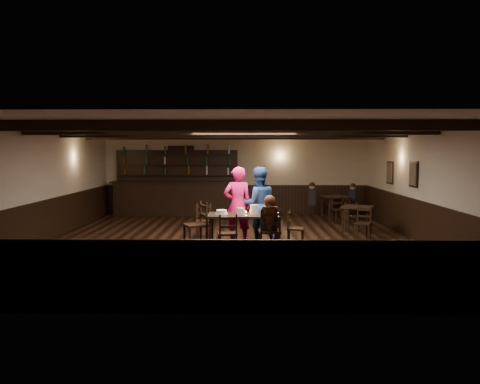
{
  "coord_description": "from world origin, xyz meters",
  "views": [
    {
      "loc": [
        0.36,
        -11.06,
        2.16
      ],
      "look_at": [
        0.2,
        0.2,
        1.18
      ],
      "focal_mm": 35.0,
      "sensor_mm": 36.0,
      "label": 1
    }
  ],
  "objects_px": {
    "chair_near_right": "(270,228)",
    "woman_pink": "(238,205)",
    "man_blue": "(258,204)",
    "bar_counter": "(177,194)",
    "dining_table": "(244,218)",
    "chair_near_left": "(228,231)",
    "cake": "(222,212)"
  },
  "relations": [
    {
      "from": "dining_table",
      "to": "man_blue",
      "type": "relative_size",
      "value": 0.9
    },
    {
      "from": "cake",
      "to": "bar_counter",
      "type": "xyz_separation_m",
      "value": [
        -1.82,
        5.31,
        -0.07
      ]
    },
    {
      "from": "chair_near_right",
      "to": "woman_pink",
      "type": "xyz_separation_m",
      "value": [
        -0.7,
        1.3,
        0.34
      ]
    },
    {
      "from": "chair_near_right",
      "to": "cake",
      "type": "relative_size",
      "value": 3.32
    },
    {
      "from": "dining_table",
      "to": "bar_counter",
      "type": "relative_size",
      "value": 0.37
    },
    {
      "from": "dining_table",
      "to": "chair_near_left",
      "type": "xyz_separation_m",
      "value": [
        -0.34,
        -0.74,
        -0.17
      ]
    },
    {
      "from": "woman_pink",
      "to": "cake",
      "type": "xyz_separation_m",
      "value": [
        -0.35,
        -0.49,
        -0.11
      ]
    },
    {
      "from": "chair_near_left",
      "to": "man_blue",
      "type": "height_order",
      "value": "man_blue"
    },
    {
      "from": "chair_near_right",
      "to": "woman_pink",
      "type": "distance_m",
      "value": 1.52
    },
    {
      "from": "woman_pink",
      "to": "dining_table",
      "type": "bearing_deg",
      "value": 96.5
    },
    {
      "from": "chair_near_left",
      "to": "woman_pink",
      "type": "height_order",
      "value": "woman_pink"
    },
    {
      "from": "cake",
      "to": "bar_counter",
      "type": "bearing_deg",
      "value": 108.9
    },
    {
      "from": "dining_table",
      "to": "chair_near_right",
      "type": "bearing_deg",
      "value": -54.65
    },
    {
      "from": "chair_near_right",
      "to": "cake",
      "type": "xyz_separation_m",
      "value": [
        -1.05,
        0.82,
        0.23
      ]
    },
    {
      "from": "dining_table",
      "to": "man_blue",
      "type": "distance_m",
      "value": 0.8
    },
    {
      "from": "man_blue",
      "to": "bar_counter",
      "type": "bearing_deg",
      "value": -70.78
    },
    {
      "from": "chair_near_left",
      "to": "bar_counter",
      "type": "bearing_deg",
      "value": 108.07
    },
    {
      "from": "chair_near_right",
      "to": "cake",
      "type": "distance_m",
      "value": 1.35
    },
    {
      "from": "woman_pink",
      "to": "cake",
      "type": "height_order",
      "value": "woman_pink"
    },
    {
      "from": "dining_table",
      "to": "woman_pink",
      "type": "distance_m",
      "value": 0.6
    },
    {
      "from": "woman_pink",
      "to": "bar_counter",
      "type": "height_order",
      "value": "bar_counter"
    },
    {
      "from": "woman_pink",
      "to": "bar_counter",
      "type": "bearing_deg",
      "value": -75.35
    },
    {
      "from": "woman_pink",
      "to": "bar_counter",
      "type": "relative_size",
      "value": 0.41
    },
    {
      "from": "dining_table",
      "to": "cake",
      "type": "bearing_deg",
      "value": 174.56
    },
    {
      "from": "dining_table",
      "to": "chair_near_left",
      "type": "height_order",
      "value": "chair_near_left"
    },
    {
      "from": "chair_near_right",
      "to": "bar_counter",
      "type": "xyz_separation_m",
      "value": [
        -2.87,
        6.13,
        0.17
      ]
    },
    {
      "from": "dining_table",
      "to": "cake",
      "type": "relative_size",
      "value": 5.6
    },
    {
      "from": "chair_near_right",
      "to": "woman_pink",
      "type": "bearing_deg",
      "value": 118.21
    },
    {
      "from": "dining_table",
      "to": "man_blue",
      "type": "height_order",
      "value": "man_blue"
    },
    {
      "from": "woman_pink",
      "to": "man_blue",
      "type": "distance_m",
      "value": 0.52
    },
    {
      "from": "chair_near_right",
      "to": "cake",
      "type": "bearing_deg",
      "value": 142.23
    },
    {
      "from": "man_blue",
      "to": "woman_pink",
      "type": "bearing_deg",
      "value": 7.42
    }
  ]
}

